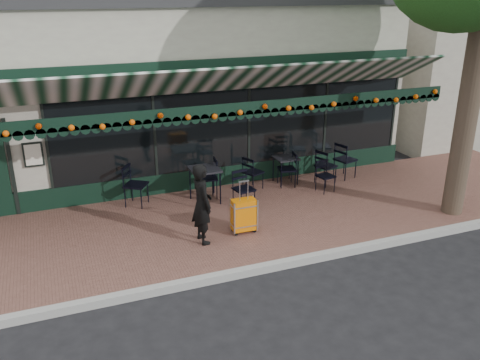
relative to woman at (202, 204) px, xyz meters
name	(u,v)px	position (x,y,z in m)	size (l,w,h in m)	color
ground	(259,270)	(0.71, -1.21, -0.97)	(80.00, 80.00, 0.00)	black
sidewalk	(223,223)	(0.71, 0.79, -0.89)	(18.00, 4.00, 0.15)	brown
curb	(261,269)	(0.71, -1.29, -0.89)	(18.00, 0.16, 0.15)	#9E9E99
restaurant_building	(159,80)	(0.71, 6.62, 1.30)	(12.00, 9.60, 4.50)	gray
woman	(202,204)	(0.00, 0.00, 0.00)	(0.60, 0.39, 1.64)	black
suitcase	(244,215)	(0.91, 0.08, -0.44)	(0.50, 0.29, 1.13)	orange
cafe_table_a	(286,160)	(2.96, 2.33, -0.19)	(0.57, 0.57, 0.70)	black
cafe_table_b	(205,172)	(0.65, 1.90, -0.07)	(0.68, 0.68, 0.84)	black
chair_a_left	(287,169)	(2.90, 2.14, -0.38)	(0.44, 0.44, 0.88)	black
chair_a_right	(326,166)	(3.92, 1.95, -0.36)	(0.45, 0.45, 0.91)	black
chair_a_front	(326,176)	(3.62, 1.43, -0.42)	(0.40, 0.40, 0.79)	black
chair_a_extra	(345,160)	(4.61, 2.12, -0.33)	(0.49, 0.49, 0.98)	black
chair_b_left	(207,178)	(0.79, 2.16, -0.34)	(0.48, 0.48, 0.97)	black
chair_b_right	(253,172)	(2.02, 2.25, -0.38)	(0.43, 0.43, 0.87)	black
chair_b_front	(244,190)	(1.38, 1.25, -0.38)	(0.44, 0.44, 0.88)	black
chair_solo	(136,185)	(-0.90, 2.29, -0.33)	(0.49, 0.49, 0.98)	black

